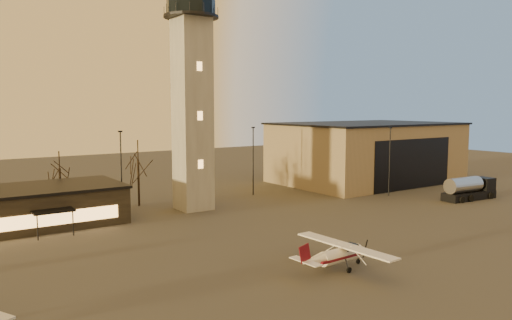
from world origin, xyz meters
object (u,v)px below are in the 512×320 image
at_px(control_tower, 192,81).
at_px(hangar, 366,152).
at_px(fuel_truck, 469,190).
at_px(terminal, 1,210).
at_px(cessna_front, 342,257).

distance_m(control_tower, hangar, 37.90).
bearing_deg(fuel_truck, terminal, 167.07).
height_order(terminal, cessna_front, terminal).
bearing_deg(terminal, control_tower, -5.15).
relative_size(terminal, fuel_truck, 2.83).
relative_size(terminal, cessna_front, 2.53).
distance_m(control_tower, fuel_truck, 41.57).
distance_m(terminal, cessna_front, 36.58).
height_order(control_tower, cessna_front, control_tower).
distance_m(cessna_front, fuel_truck, 38.03).
bearing_deg(hangar, control_tower, -173.69).
bearing_deg(cessna_front, fuel_truck, 15.31).
xyz_separation_m(hangar, fuel_truck, (-0.86, -20.31, -3.87)).
xyz_separation_m(terminal, fuel_truck, (57.14, -18.31, -0.87)).
bearing_deg(cessna_front, hangar, 38.24).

